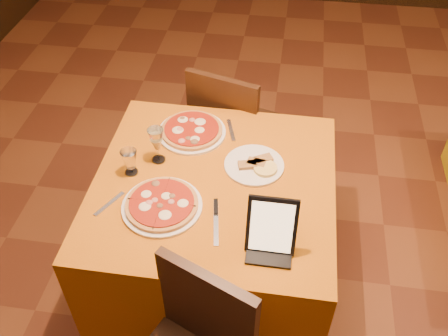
# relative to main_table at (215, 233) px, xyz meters

# --- Properties ---
(floor) EXTENTS (6.00, 7.00, 0.01)m
(floor) POSITION_rel_main_table_xyz_m (0.59, 0.08, -0.38)
(floor) COLOR #5E2D19
(floor) RESTS_ON ground
(main_table) EXTENTS (1.10, 1.10, 0.75)m
(main_table) POSITION_rel_main_table_xyz_m (0.00, 0.00, 0.00)
(main_table) COLOR #BC660C
(main_table) RESTS_ON floor
(chair_main_far) EXTENTS (0.46, 0.46, 0.91)m
(chair_main_far) POSITION_rel_main_table_xyz_m (0.00, 0.78, 0.08)
(chair_main_far) COLOR black
(chair_main_far) RESTS_ON floor
(pizza_near) EXTENTS (0.35, 0.35, 0.03)m
(pizza_near) POSITION_rel_main_table_xyz_m (-0.20, -0.19, 0.39)
(pizza_near) COLOR white
(pizza_near) RESTS_ON main_table
(pizza_far) EXTENTS (0.34, 0.34, 0.03)m
(pizza_far) POSITION_rel_main_table_xyz_m (-0.17, 0.32, 0.39)
(pizza_far) COLOR white
(pizza_far) RESTS_ON main_table
(cutlet_dish) EXTENTS (0.28, 0.28, 0.03)m
(cutlet_dish) POSITION_rel_main_table_xyz_m (0.17, 0.13, 0.39)
(cutlet_dish) COLOR white
(cutlet_dish) RESTS_ON main_table
(wine_glass) EXTENTS (0.09, 0.09, 0.19)m
(wine_glass) POSITION_rel_main_table_xyz_m (-0.28, 0.10, 0.47)
(wine_glass) COLOR #D4C478
(wine_glass) RESTS_ON main_table
(water_glass) EXTENTS (0.08, 0.08, 0.13)m
(water_glass) POSITION_rel_main_table_xyz_m (-0.39, 0.00, 0.44)
(water_glass) COLOR white
(water_glass) RESTS_ON main_table
(tablet) EXTENTS (0.20, 0.10, 0.24)m
(tablet) POSITION_rel_main_table_xyz_m (0.28, -0.32, 0.49)
(tablet) COLOR black
(tablet) RESTS_ON main_table
(knife) EXTENTS (0.06, 0.25, 0.01)m
(knife) POSITION_rel_main_table_xyz_m (0.05, -0.24, 0.38)
(knife) COLOR silver
(knife) RESTS_ON main_table
(fork_near) EXTENTS (0.10, 0.16, 0.01)m
(fork_near) POSITION_rel_main_table_xyz_m (-0.43, -0.21, 0.38)
(fork_near) COLOR #AAAAB1
(fork_near) RESTS_ON main_table
(fork_far) EXTENTS (0.07, 0.17, 0.01)m
(fork_far) POSITION_rel_main_table_xyz_m (0.03, 0.37, 0.38)
(fork_far) COLOR #ABABB2
(fork_far) RESTS_ON main_table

